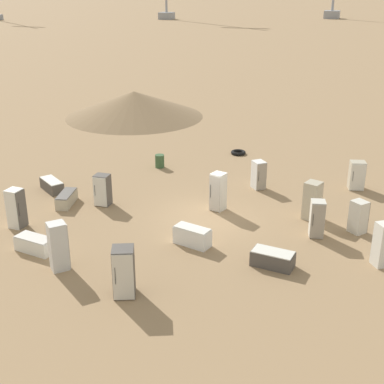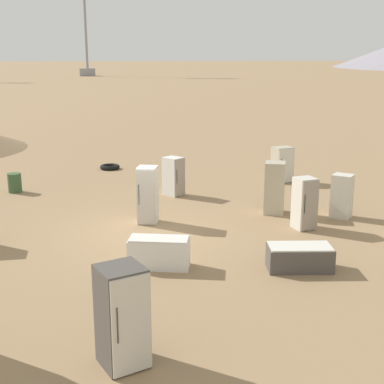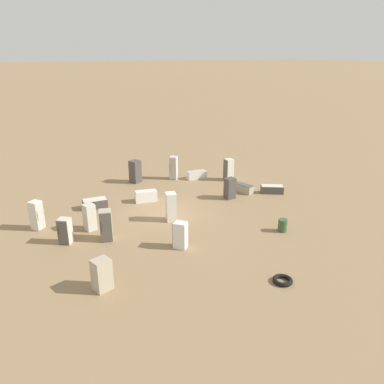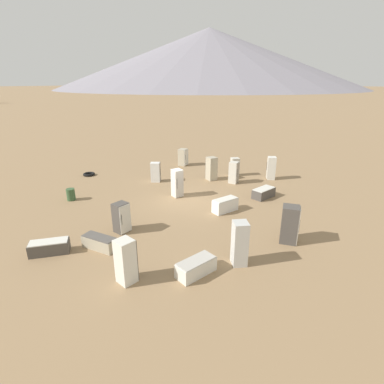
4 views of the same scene
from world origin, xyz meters
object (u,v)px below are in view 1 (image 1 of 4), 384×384
object	(u,v)px
discarded_fridge_5	(192,236)
rusty_barrel	(160,161)
discarded_fridge_1	(103,190)
discarded_fridge_14	(383,244)
discarded_fridge_10	(58,246)
discarded_fridge_8	(273,259)
discarded_fridge_4	(317,219)
discarded_fridge_3	(124,272)
discarded_fridge_6	(218,192)
discarded_fridge_9	(357,175)
discarded_fridge_11	(312,200)
discarded_fridge_13	(35,244)
discarded_fridge_7	(52,185)
discarded_fridge_15	(359,217)
discarded_fridge_12	(16,208)
discarded_fridge_0	(259,175)
scrap_tire	(238,152)
discarded_fridge_2	(67,199)

from	to	relation	value
discarded_fridge_5	rusty_barrel	distance (m)	9.84
discarded_fridge_1	discarded_fridge_5	xyz separation A→B (m)	(5.40, -2.66, -0.37)
discarded_fridge_14	rusty_barrel	bearing A→B (deg)	113.15
discarded_fridge_1	discarded_fridge_10	bearing A→B (deg)	100.61
discarded_fridge_8	discarded_fridge_5	bearing A→B (deg)	-93.47
discarded_fridge_4	discarded_fridge_3	bearing A→B (deg)	37.21
rusty_barrel	discarded_fridge_4	bearing A→B (deg)	-33.19
discarded_fridge_3	rusty_barrel	distance (m)	13.42
discarded_fridge_4	discarded_fridge_6	world-z (taller)	discarded_fridge_6
discarded_fridge_9	discarded_fridge_10	distance (m)	15.84
discarded_fridge_11	discarded_fridge_5	bearing A→B (deg)	-115.92
discarded_fridge_3	discarded_fridge_10	bearing A→B (deg)	-37.41
discarded_fridge_5	discarded_fridge_13	world-z (taller)	discarded_fridge_5
discarded_fridge_7	rusty_barrel	distance (m)	6.49
discarded_fridge_3	discarded_fridge_5	distance (m)	4.45
discarded_fridge_5	discarded_fridge_13	distance (m)	6.36
discarded_fridge_14	discarded_fridge_15	world-z (taller)	discarded_fridge_14
discarded_fridge_5	discarded_fridge_12	world-z (taller)	discarded_fridge_12
discarded_fridge_3	discarded_fridge_4	bearing A→B (deg)	-152.79
discarded_fridge_0	discarded_fridge_14	bearing A→B (deg)	93.91
discarded_fridge_14	discarded_fridge_0	bearing A→B (deg)	99.52
scrap_tire	discarded_fridge_11	bearing A→B (deg)	-57.12
discarded_fridge_12	discarded_fridge_14	world-z (taller)	discarded_fridge_12
discarded_fridge_11	discarded_fridge_8	bearing A→B (deg)	-80.08
discarded_fridge_5	discarded_fridge_8	size ratio (longest dim) A/B	0.97
discarded_fridge_3	discarded_fridge_0	bearing A→B (deg)	-123.46
rusty_barrel	discarded_fridge_1	bearing A→B (deg)	-96.18
discarded_fridge_13	rusty_barrel	distance (m)	11.15
discarded_fridge_7	discarded_fridge_10	size ratio (longest dim) A/B	0.91
discarded_fridge_5	discarded_fridge_12	bearing A→B (deg)	110.31
discarded_fridge_10	discarded_fridge_12	size ratio (longest dim) A/B	1.08
discarded_fridge_4	discarded_fridge_6	distance (m)	4.93
discarded_fridge_14	discarded_fridge_5	bearing A→B (deg)	151.38
discarded_fridge_2	discarded_fridge_6	size ratio (longest dim) A/B	0.95
discarded_fridge_5	discarded_fridge_10	bearing A→B (deg)	144.23
discarded_fridge_12	discarded_fridge_14	xyz separation A→B (m)	(15.26, 1.38, -0.01)
discarded_fridge_7	scrap_tire	size ratio (longest dim) A/B	1.86
discarded_fridge_12	rusty_barrel	bearing A→B (deg)	165.72
discarded_fridge_7	discarded_fridge_9	xyz separation A→B (m)	(14.95, 5.08, 0.45)
discarded_fridge_8	discarded_fridge_1	bearing A→B (deg)	-102.46
discarded_fridge_4	rusty_barrel	bearing A→B (deg)	-44.59
discarded_fridge_14	discarded_fridge_1	bearing A→B (deg)	137.47
discarded_fridge_11	rusty_barrel	bearing A→B (deg)	174.66
discarded_fridge_4	discarded_fridge_5	size ratio (longest dim) A/B	0.98
discarded_fridge_2	discarded_fridge_14	bearing A→B (deg)	162.28
discarded_fridge_2	discarded_fridge_15	world-z (taller)	discarded_fridge_15
discarded_fridge_9	rusty_barrel	bearing A→B (deg)	-13.42
discarded_fridge_8	discarded_fridge_6	bearing A→B (deg)	-134.53
discarded_fridge_9	discarded_fridge_12	distance (m)	16.87
discarded_fridge_6	scrap_tire	distance (m)	8.77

